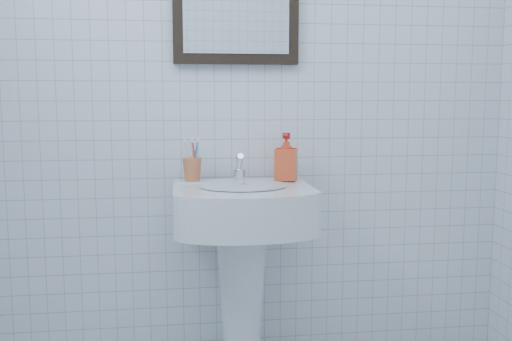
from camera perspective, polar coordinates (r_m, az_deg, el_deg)
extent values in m
cube|color=silver|center=(2.35, -0.79, 10.80)|extent=(2.20, 0.02, 2.50)
cone|color=white|center=(2.28, -1.44, -12.86)|extent=(0.20, 0.20, 0.64)
cube|color=white|center=(2.13, -1.34, -3.66)|extent=(0.51, 0.37, 0.16)
cube|color=white|center=(2.26, -1.74, -1.28)|extent=(0.51, 0.09, 0.03)
cylinder|color=silver|center=(2.09, -1.26, -1.49)|extent=(0.32, 0.32, 0.01)
cylinder|color=silver|center=(2.23, -1.68, -0.45)|extent=(0.05, 0.05, 0.05)
cylinder|color=silver|center=(2.21, -1.65, 0.90)|extent=(0.02, 0.09, 0.07)
cylinder|color=silver|center=(2.25, -1.73, 0.53)|extent=(0.03, 0.05, 0.08)
imported|color=red|center=(2.26, 3.03, 1.40)|extent=(0.11, 0.11, 0.18)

